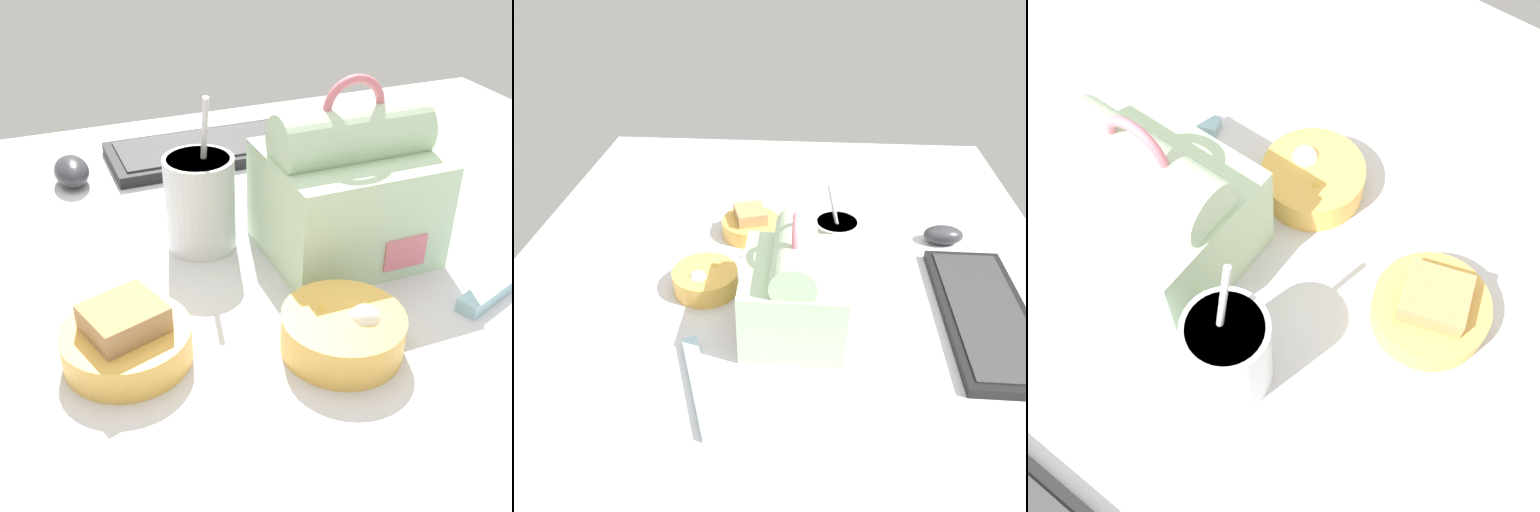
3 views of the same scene
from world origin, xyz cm
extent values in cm
cube|color=silver|center=(0.00, 0.00, 1.00)|extent=(140.00, 110.00, 2.00)
cube|color=black|center=(8.36, 35.85, 2.90)|extent=(35.97, 14.51, 1.80)
cube|color=#333333|center=(8.36, 35.85, 3.95)|extent=(33.09, 11.90, 0.30)
cube|color=#B7D6AD|center=(12.59, 2.50, 8.44)|extent=(18.90, 16.51, 12.87)
cylinder|color=#B7D6AD|center=(12.59, 2.50, 16.82)|extent=(17.95, 7.08, 7.08)
cube|color=#DB707F|center=(15.90, -5.86, 5.54)|extent=(5.29, 0.30, 3.86)
torus|color=#DB707F|center=(12.59, 2.50, 20.01)|extent=(7.61, 1.00, 7.61)
cylinder|color=silver|center=(-3.19, 9.86, 7.86)|extent=(8.48, 8.48, 11.71)
cylinder|color=orange|center=(-3.19, 9.86, 13.41)|extent=(7.47, 7.47, 0.60)
cylinder|color=silver|center=(-2.55, 9.44, 14.98)|extent=(0.70, 3.94, 13.24)
cylinder|color=#EAB24C|center=(-16.27, -7.68, 3.79)|extent=(12.53, 12.53, 3.58)
cube|color=#A87F51|center=(-16.27, -7.68, 5.76)|extent=(8.49, 8.09, 5.01)
cylinder|color=#EAB24C|center=(3.60, -14.08, 4.08)|extent=(12.15, 12.15, 4.16)
ellipsoid|color=white|center=(5.43, -14.99, 5.40)|extent=(3.30, 3.30, 3.89)
cone|color=#EFBC47|center=(2.09, -12.38, 5.22)|extent=(5.49, 5.49, 3.54)
sphere|color=#4C5623|center=(3.99, -17.77, 4.18)|extent=(1.46, 1.46, 1.46)
sphere|color=#4C5623|center=(4.50, -17.06, 4.18)|extent=(1.46, 1.46, 1.46)
sphere|color=#4C5623|center=(4.57, -16.19, 4.18)|extent=(1.46, 1.46, 1.46)
ellipsoid|color=#333338|center=(-15.68, 33.54, 3.95)|extent=(5.03, 8.29, 3.90)
cube|color=#99C6D6|center=(27.19, -10.93, 2.80)|extent=(18.67, 8.89, 1.60)
camera|label=1|loc=(-22.24, -56.21, 44.15)|focal=45.00mm
camera|label=2|loc=(76.20, 3.22, 60.91)|focal=35.00mm
camera|label=3|loc=(-22.90, 27.42, 73.01)|focal=50.00mm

